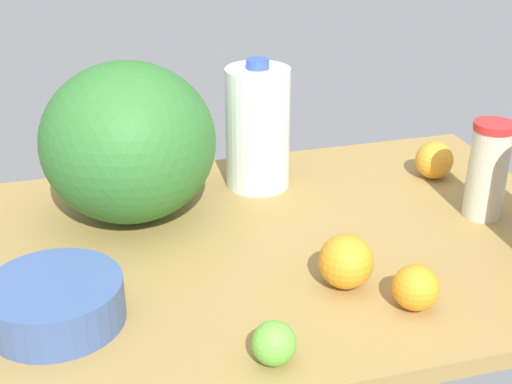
{
  "coord_description": "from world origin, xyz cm",
  "views": [
    {
      "loc": [
        -29.11,
        -103.8,
        65.22
      ],
      "look_at": [
        0.0,
        0.0,
        13.0
      ],
      "focal_mm": 50.0,
      "sensor_mm": 36.0,
      "label": 1
    }
  ],
  "objects_px": {
    "watermelon": "(128,142)",
    "orange_near_front": "(416,287)",
    "orange_beside_bowl": "(434,160)",
    "milk_jug": "(258,128)",
    "mixing_bowl": "(55,302)",
    "tumbler_cup": "(488,170)",
    "orange_loose": "(346,261)",
    "lime_by_jug": "(274,343)"
  },
  "relations": [
    {
      "from": "milk_jug",
      "to": "mixing_bowl",
      "type": "bearing_deg",
      "value": -137.63
    },
    {
      "from": "watermelon",
      "to": "orange_beside_bowl",
      "type": "bearing_deg",
      "value": -0.3
    },
    {
      "from": "mixing_bowl",
      "to": "watermelon",
      "type": "bearing_deg",
      "value": 64.3
    },
    {
      "from": "watermelon",
      "to": "orange_near_front",
      "type": "xyz_separation_m",
      "value": [
        0.37,
        -0.42,
        -0.11
      ]
    },
    {
      "from": "orange_beside_bowl",
      "to": "milk_jug",
      "type": "bearing_deg",
      "value": 169.56
    },
    {
      "from": "watermelon",
      "to": "lime_by_jug",
      "type": "height_order",
      "value": "watermelon"
    },
    {
      "from": "milk_jug",
      "to": "orange_near_front",
      "type": "relative_size",
      "value": 3.72
    },
    {
      "from": "mixing_bowl",
      "to": "watermelon",
      "type": "relative_size",
      "value": 0.63
    },
    {
      "from": "watermelon",
      "to": "lime_by_jug",
      "type": "relative_size",
      "value": 5.15
    },
    {
      "from": "milk_jug",
      "to": "tumbler_cup",
      "type": "xyz_separation_m",
      "value": [
        0.37,
        -0.24,
        -0.03
      ]
    },
    {
      "from": "milk_jug",
      "to": "lime_by_jug",
      "type": "relative_size",
      "value": 4.28
    },
    {
      "from": "tumbler_cup",
      "to": "orange_beside_bowl",
      "type": "relative_size",
      "value": 2.36
    },
    {
      "from": "orange_beside_bowl",
      "to": "tumbler_cup",
      "type": "bearing_deg",
      "value": -88.02
    },
    {
      "from": "lime_by_jug",
      "to": "tumbler_cup",
      "type": "bearing_deg",
      "value": 31.11
    },
    {
      "from": "orange_beside_bowl",
      "to": "orange_loose",
      "type": "height_order",
      "value": "orange_loose"
    },
    {
      "from": "orange_near_front",
      "to": "mixing_bowl",
      "type": "bearing_deg",
      "value": 168.05
    },
    {
      "from": "mixing_bowl",
      "to": "milk_jug",
      "type": "bearing_deg",
      "value": 42.37
    },
    {
      "from": "lime_by_jug",
      "to": "orange_near_front",
      "type": "distance_m",
      "value": 0.25
    },
    {
      "from": "orange_near_front",
      "to": "orange_loose",
      "type": "bearing_deg",
      "value": 132.51
    },
    {
      "from": "mixing_bowl",
      "to": "lime_by_jug",
      "type": "xyz_separation_m",
      "value": [
        0.28,
        -0.17,
        -0.0
      ]
    },
    {
      "from": "milk_jug",
      "to": "lime_by_jug",
      "type": "xyz_separation_m",
      "value": [
        -0.13,
        -0.55,
        -0.09
      ]
    },
    {
      "from": "tumbler_cup",
      "to": "orange_beside_bowl",
      "type": "bearing_deg",
      "value": 91.98
    },
    {
      "from": "watermelon",
      "to": "orange_beside_bowl",
      "type": "distance_m",
      "value": 0.63
    },
    {
      "from": "tumbler_cup",
      "to": "orange_beside_bowl",
      "type": "height_order",
      "value": "tumbler_cup"
    },
    {
      "from": "milk_jug",
      "to": "orange_near_front",
      "type": "distance_m",
      "value": 0.5
    },
    {
      "from": "orange_beside_bowl",
      "to": "lime_by_jug",
      "type": "xyz_separation_m",
      "value": [
        -0.49,
        -0.48,
        -0.01
      ]
    },
    {
      "from": "orange_near_front",
      "to": "milk_jug",
      "type": "bearing_deg",
      "value": 102.6
    },
    {
      "from": "orange_beside_bowl",
      "to": "lime_by_jug",
      "type": "distance_m",
      "value": 0.69
    },
    {
      "from": "tumbler_cup",
      "to": "orange_loose",
      "type": "height_order",
      "value": "tumbler_cup"
    },
    {
      "from": "lime_by_jug",
      "to": "orange_near_front",
      "type": "relative_size",
      "value": 0.87
    },
    {
      "from": "orange_loose",
      "to": "orange_near_front",
      "type": "bearing_deg",
      "value": -47.49
    },
    {
      "from": "watermelon",
      "to": "orange_beside_bowl",
      "type": "height_order",
      "value": "watermelon"
    },
    {
      "from": "orange_loose",
      "to": "mixing_bowl",
      "type": "bearing_deg",
      "value": 176.73
    },
    {
      "from": "milk_jug",
      "to": "orange_beside_bowl",
      "type": "height_order",
      "value": "milk_jug"
    },
    {
      "from": "milk_jug",
      "to": "watermelon",
      "type": "height_order",
      "value": "watermelon"
    },
    {
      "from": "lime_by_jug",
      "to": "orange_beside_bowl",
      "type": "bearing_deg",
      "value": 44.13
    },
    {
      "from": "orange_beside_bowl",
      "to": "watermelon",
      "type": "bearing_deg",
      "value": 179.7
    },
    {
      "from": "milk_jug",
      "to": "lime_by_jug",
      "type": "height_order",
      "value": "milk_jug"
    },
    {
      "from": "milk_jug",
      "to": "tumbler_cup",
      "type": "relative_size",
      "value": 1.42
    },
    {
      "from": "orange_loose",
      "to": "tumbler_cup",
      "type": "bearing_deg",
      "value": 24.48
    },
    {
      "from": "mixing_bowl",
      "to": "orange_beside_bowl",
      "type": "relative_size",
      "value": 2.54
    },
    {
      "from": "orange_beside_bowl",
      "to": "orange_loose",
      "type": "relative_size",
      "value": 0.9
    }
  ]
}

